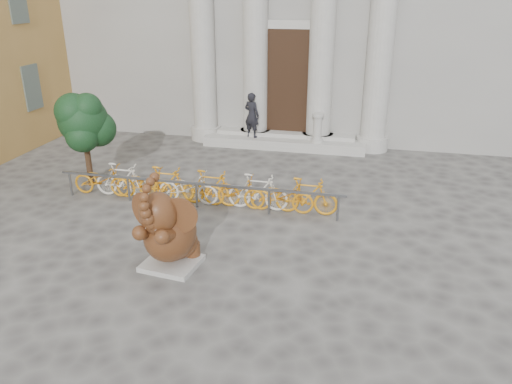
% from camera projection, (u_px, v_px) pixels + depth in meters
% --- Properties ---
extents(ground, '(80.00, 80.00, 0.00)m').
position_uv_depth(ground, '(206.00, 279.00, 10.28)').
color(ground, '#474442').
rests_on(ground, ground).
extents(entrance_steps, '(6.00, 1.20, 0.36)m').
position_uv_depth(entrance_steps, '(284.00, 142.00, 18.69)').
color(entrance_steps, '#A8A59E').
rests_on(entrance_steps, ground).
extents(elephant_statue, '(1.51, 1.74, 2.26)m').
position_uv_depth(elephant_statue, '(169.00, 232.00, 10.43)').
color(elephant_statue, '#A8A59E').
rests_on(elephant_statue, ground).
extents(bike_rack, '(8.00, 0.53, 1.00)m').
position_uv_depth(bike_rack, '(199.00, 187.00, 13.66)').
color(bike_rack, slate).
rests_on(bike_rack, ground).
extents(tree, '(1.63, 1.49, 2.83)m').
position_uv_depth(tree, '(84.00, 122.00, 14.39)').
color(tree, '#332114').
rests_on(tree, ground).
extents(pedestrian, '(0.71, 0.59, 1.66)m').
position_uv_depth(pedestrian, '(252.00, 115.00, 18.40)').
color(pedestrian, black).
rests_on(pedestrian, entrance_steps).
extents(balustrade_post, '(0.43, 0.43, 1.05)m').
position_uv_depth(balustrade_post, '(317.00, 129.00, 17.90)').
color(balustrade_post, '#A8A59E').
rests_on(balustrade_post, entrance_steps).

